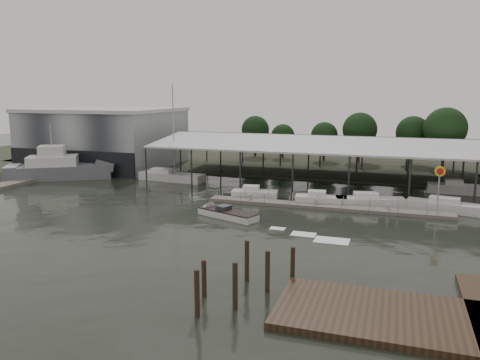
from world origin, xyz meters
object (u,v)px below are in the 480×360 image
(shell_fuel_sign, at_px, (439,181))
(grey_trawler, at_px, (60,168))
(speedboat_underway, at_px, (223,213))
(white_sailboat, at_px, (171,176))

(shell_fuel_sign, bearing_deg, grey_trawler, 173.27)
(speedboat_underway, bearing_deg, shell_fuel_sign, -140.68)
(white_sailboat, bearing_deg, speedboat_underway, -43.08)
(grey_trawler, xyz_separation_m, speedboat_underway, (32.25, -13.50, -1.19))
(shell_fuel_sign, relative_size, speedboat_underway, 0.31)
(shell_fuel_sign, xyz_separation_m, speedboat_underway, (-21.85, -7.12, -3.53))
(shell_fuel_sign, height_order, white_sailboat, white_sailboat)
(grey_trawler, relative_size, speedboat_underway, 0.91)
(shell_fuel_sign, distance_m, grey_trawler, 54.53)
(grey_trawler, relative_size, white_sailboat, 1.11)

